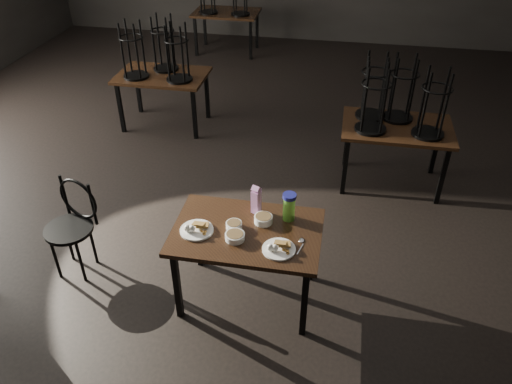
% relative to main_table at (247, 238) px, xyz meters
% --- Properties ---
extents(main_table, '(1.20, 0.80, 0.75)m').
position_rel_main_table_xyz_m(main_table, '(0.00, 0.00, 0.00)').
color(main_table, black).
rests_on(main_table, ground).
extents(plate_left, '(0.27, 0.27, 0.09)m').
position_rel_main_table_xyz_m(plate_left, '(-0.40, -0.09, 0.10)').
color(plate_left, white).
rests_on(plate_left, main_table).
extents(plate_right, '(0.26, 0.26, 0.08)m').
position_rel_main_table_xyz_m(plate_right, '(0.28, -0.19, 0.10)').
color(plate_right, white).
rests_on(plate_right, main_table).
extents(bowl_near, '(0.13, 0.13, 0.05)m').
position_rel_main_table_xyz_m(bowl_near, '(-0.11, 0.01, 0.11)').
color(bowl_near, white).
rests_on(bowl_near, main_table).
extents(bowl_far, '(0.15, 0.15, 0.06)m').
position_rel_main_table_xyz_m(bowl_far, '(0.11, 0.13, 0.11)').
color(bowl_far, white).
rests_on(bowl_far, main_table).
extents(bowl_big, '(0.16, 0.16, 0.05)m').
position_rel_main_table_xyz_m(bowl_big, '(-0.07, -0.13, 0.11)').
color(bowl_big, white).
rests_on(bowl_big, main_table).
extents(juice_carton, '(0.09, 0.09, 0.27)m').
position_rel_main_table_xyz_m(juice_carton, '(0.03, 0.25, 0.20)').
color(juice_carton, '#901A82').
rests_on(juice_carton, main_table).
extents(water_bottle, '(0.12, 0.12, 0.25)m').
position_rel_main_table_xyz_m(water_bottle, '(0.31, 0.21, 0.20)').
color(water_bottle, '#6CCC3C').
rests_on(water_bottle, main_table).
extents(spoon, '(0.05, 0.20, 0.01)m').
position_rel_main_table_xyz_m(spoon, '(0.45, -0.06, 0.08)').
color(spoon, silver).
rests_on(spoon, main_table).
extents(bentwood_chair, '(0.47, 0.46, 0.91)m').
position_rel_main_table_xyz_m(bentwood_chair, '(-1.61, 0.10, -0.13)').
color(bentwood_chair, black).
rests_on(bentwood_chair, ground).
extents(bg_table_left, '(1.20, 0.80, 1.48)m').
position_rel_main_table_xyz_m(bg_table_left, '(-1.78, 3.01, 0.11)').
color(bg_table_left, black).
rests_on(bg_table_left, ground).
extents(bg_table_right, '(1.20, 0.80, 1.48)m').
position_rel_main_table_xyz_m(bg_table_right, '(1.25, 2.08, 0.13)').
color(bg_table_right, black).
rests_on(bg_table_right, ground).
extents(bg_table_far, '(1.20, 0.80, 1.48)m').
position_rel_main_table_xyz_m(bg_table_far, '(-1.63, 6.10, 0.08)').
color(bg_table_far, black).
rests_on(bg_table_far, ground).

